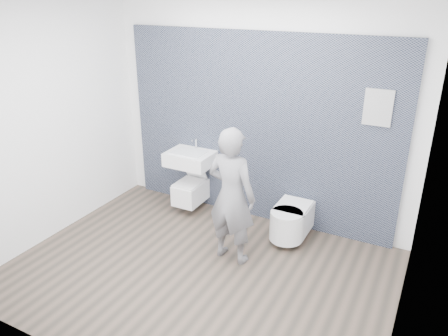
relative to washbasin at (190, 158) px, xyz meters
The scene contains 8 objects.
ground 1.65m from the washbasin, 55.53° to the right, with size 4.00×4.00×0.00m, color brown.
room_shell 1.77m from the washbasin, 55.53° to the right, with size 4.00×4.00×4.00m.
tile_wall 1.15m from the washbasin, 17.13° to the left, with size 3.60×0.06×2.40m, color black.
washbasin is the anchor object (origin of this frame).
toilet_square 0.47m from the washbasin, 90.00° to the right, with size 0.33×0.48×0.61m.
toilet_rounded 1.57m from the washbasin, ahead, with size 0.40×0.68×0.37m.
info_placard 2.39m from the washbasin, ahead, with size 0.30×0.03×0.40m, color white.
visitor 1.30m from the washbasin, 37.99° to the right, with size 0.57×0.37×1.55m, color slate.
Camera 1 is at (2.08, -3.37, 2.86)m, focal length 35.00 mm.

